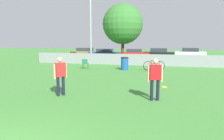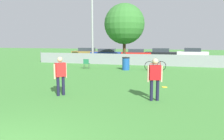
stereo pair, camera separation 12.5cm
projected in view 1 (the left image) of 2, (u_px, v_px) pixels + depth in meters
fence_backline at (134, 60)px, 21.40m from camera, size 21.29×0.07×1.21m
light_pole at (91, 17)px, 23.12m from camera, size 0.90×0.36×8.29m
tree_near_pole at (123, 24)px, 22.92m from camera, size 4.25×4.25×6.27m
player_defender_red at (60, 73)px, 9.39m from camera, size 0.44×0.50×1.69m
player_thrower_red at (155, 76)px, 8.61m from camera, size 0.58×0.34×1.69m
frisbee_disc at (164, 87)px, 11.25m from camera, size 0.29×0.29×0.03m
folding_chair_sideline at (85, 63)px, 18.61m from camera, size 0.54×0.54×0.84m
bicycle_sideline at (154, 66)px, 17.49m from camera, size 1.69×0.57×0.81m
trash_bin at (125, 64)px, 17.89m from camera, size 0.62×0.62×1.05m
parked_car_tan at (85, 52)px, 33.13m from camera, size 4.46×2.07×1.35m
parked_car_blue at (105, 53)px, 30.78m from camera, size 4.61×2.36×1.29m
parked_car_red at (134, 54)px, 29.97m from camera, size 4.21×2.36×1.29m
parked_car_dark at (159, 53)px, 29.44m from camera, size 4.15×1.84×1.41m
parked_car_white at (190, 53)px, 30.45m from camera, size 4.27×2.22×1.42m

